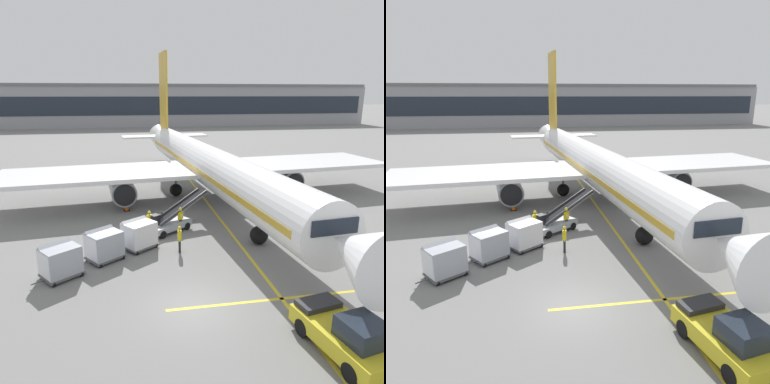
% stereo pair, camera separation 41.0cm
% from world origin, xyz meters
% --- Properties ---
extents(ground_plane, '(600.00, 600.00, 0.00)m').
position_xyz_m(ground_plane, '(0.00, 0.00, 0.00)').
color(ground_plane, slate).
extents(parked_airplane, '(37.51, 46.64, 15.30)m').
position_xyz_m(parked_airplane, '(4.60, 18.81, 3.32)').
color(parked_airplane, white).
rests_on(parked_airplane, ground).
extents(belt_loader, '(5.18, 4.20, 2.55)m').
position_xyz_m(belt_loader, '(0.23, 10.22, 0.80)').
color(belt_loader, '#A3A8B2').
rests_on(belt_loader, ground).
extents(baggage_cart_lead, '(2.68, 2.46, 1.91)m').
position_xyz_m(baggage_cart_lead, '(-2.21, 7.40, 1.00)').
color(baggage_cart_lead, '#515156').
rests_on(baggage_cart_lead, ground).
extents(baggage_cart_second, '(2.68, 2.46, 1.91)m').
position_xyz_m(baggage_cart_second, '(-4.35, 6.02, 1.00)').
color(baggage_cart_second, '#515156').
rests_on(baggage_cart_second, ground).
extents(baggage_cart_third, '(2.68, 2.46, 1.91)m').
position_xyz_m(baggage_cart_third, '(-6.60, 4.23, 1.00)').
color(baggage_cart_third, '#515156').
rests_on(baggage_cart_third, ground).
extents(pushback_tug, '(2.83, 4.70, 1.83)m').
position_xyz_m(pushback_tug, '(5.26, -4.15, 0.83)').
color(pushback_tug, gold).
rests_on(pushback_tug, ground).
extents(ground_crew_by_loader, '(0.43, 0.44, 1.74)m').
position_xyz_m(ground_crew_by_loader, '(0.94, 10.15, 1.00)').
color(ground_crew_by_loader, '#333847').
rests_on(ground_crew_by_loader, ground).
extents(ground_crew_by_carts, '(0.45, 0.43, 1.74)m').
position_xyz_m(ground_crew_by_carts, '(-1.35, 9.79, 1.00)').
color(ground_crew_by_carts, '#514C42').
rests_on(ground_crew_by_carts, ground).
extents(ground_crew_marshaller, '(0.30, 0.56, 1.74)m').
position_xyz_m(ground_crew_marshaller, '(0.30, 6.32, 1.00)').
color(ground_crew_marshaller, black).
rests_on(ground_crew_marshaller, ground).
extents(safety_cone_engine_keepout, '(0.52, 0.52, 0.60)m').
position_xyz_m(safety_cone_engine_keepout, '(-2.93, 15.63, 0.29)').
color(safety_cone_engine_keepout, black).
rests_on(safety_cone_engine_keepout, ground).
extents(apron_guidance_line_lead_in, '(0.20, 110.00, 0.01)m').
position_xyz_m(apron_guidance_line_lead_in, '(4.44, 17.87, 0.00)').
color(apron_guidance_line_lead_in, yellow).
rests_on(apron_guidance_line_lead_in, ground).
extents(apron_guidance_line_stop_bar, '(12.00, 0.20, 0.01)m').
position_xyz_m(apron_guidance_line_stop_bar, '(4.69, -0.06, 0.00)').
color(apron_guidance_line_stop_bar, yellow).
rests_on(apron_guidance_line_stop_bar, ground).
extents(terminal_building, '(125.67, 16.52, 12.63)m').
position_xyz_m(terminal_building, '(12.38, 104.82, 6.26)').
color(terminal_building, '#939399').
rests_on(terminal_building, ground).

